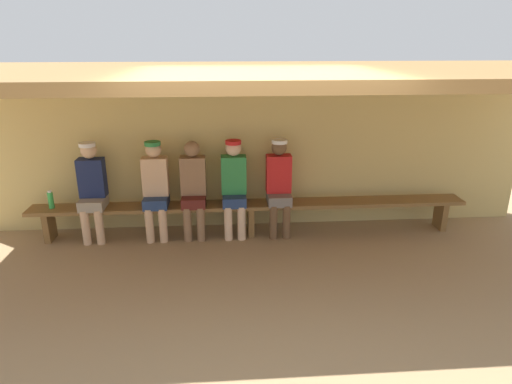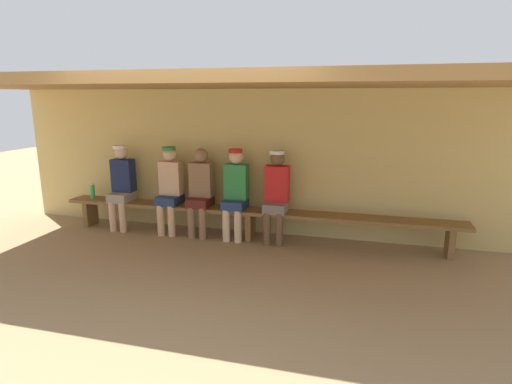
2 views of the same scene
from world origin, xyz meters
name	(u,v)px [view 1 (image 1 of 2)]	position (x,y,z in m)	size (l,w,h in m)	color
ground_plane	(260,292)	(0.00, 0.00, 0.00)	(24.00, 24.00, 0.00)	#9E7F59
back_wall	(249,150)	(0.00, 2.00, 1.10)	(8.00, 0.20, 2.20)	tan
dugout_roof	(255,74)	(0.00, 0.70, 2.26)	(8.00, 2.80, 0.12)	olive
bench	(251,208)	(0.00, 1.55, 0.39)	(6.00, 0.36, 0.46)	brown
player_in_blue	(193,186)	(-0.78, 1.55, 0.73)	(0.34, 0.42, 1.34)	#591E19
player_rightmost	(92,187)	(-2.12, 1.55, 0.75)	(0.34, 0.42, 1.34)	gray
player_with_sunglasses	(234,184)	(-0.23, 1.55, 0.75)	(0.34, 0.42, 1.34)	navy
player_middle	(279,183)	(0.39, 1.55, 0.75)	(0.34, 0.42, 1.34)	slate
player_near_post	(155,186)	(-1.28, 1.55, 0.75)	(0.34, 0.42, 1.34)	navy
water_bottle_blue	(51,200)	(-2.68, 1.56, 0.58)	(0.07, 0.07, 0.25)	green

